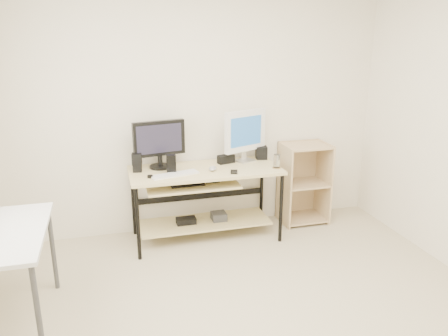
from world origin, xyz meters
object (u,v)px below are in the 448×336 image
Objects in this scene: side_table at (1,243)px; audio_controller at (171,164)px; shelf_unit at (302,182)px; black_monitor at (159,141)px; desk at (203,189)px; white_imac at (245,132)px.

audio_controller is at bearing 37.19° from side_table.
audio_controller reaches higher than shelf_unit.
side_table is 1.92× the size of black_monitor.
black_monitor is at bearing 44.10° from side_table.
desk is 1.50× the size of side_table.
shelf_unit is at bearing -20.82° from white_imac.
white_imac is at bearing 16.65° from desk.
white_imac reaches higher than audio_controller.
shelf_unit is (1.18, 0.16, -0.09)m from desk.
black_monitor is at bearing 159.03° from desk.
white_imac reaches higher than desk.
white_imac is at bearing -10.75° from black_monitor.
audio_controller is (-0.32, -0.05, 0.30)m from desk.
side_table is at bearing -146.20° from black_monitor.
black_monitor is at bearing 157.59° from white_imac.
shelf_unit is 0.92m from white_imac.
audio_controller is at bearing 171.52° from white_imac.
audio_controller is at bearing -171.53° from desk.
audio_controller is (1.33, 1.01, 0.17)m from side_table.
desk is 0.44m from audio_controller.
side_table is 5.52× the size of audio_controller.
shelf_unit is 1.73× the size of black_monitor.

